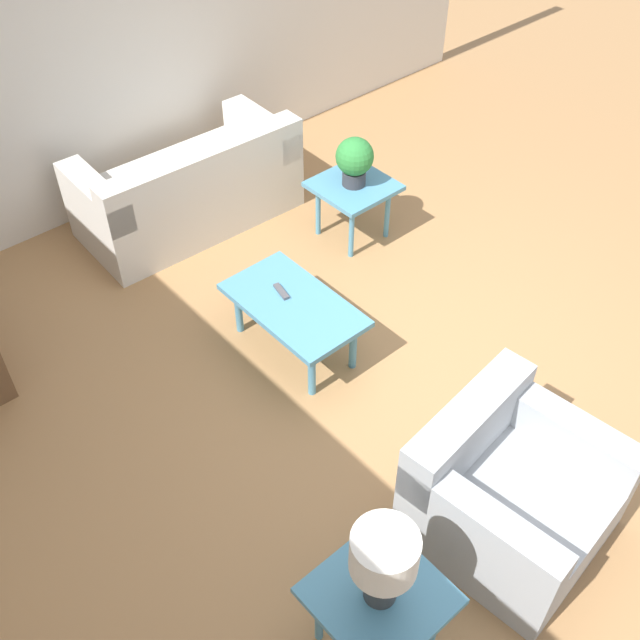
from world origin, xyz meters
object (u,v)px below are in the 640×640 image
(coffee_table, at_px, (294,309))
(side_table_lamp, at_px, (379,601))
(potted_plant, at_px, (355,159))
(table_lamp, at_px, (384,560))
(side_table_plant, at_px, (353,191))
(sofa, at_px, (190,190))
(armchair, at_px, (507,491))

(coffee_table, height_order, side_table_lamp, side_table_lamp)
(side_table_lamp, xyz_separation_m, potted_plant, (2.45, -2.13, 0.28))
(table_lamp, bearing_deg, side_table_plant, -41.07)
(side_table_plant, height_order, side_table_lamp, same)
(side_table_plant, distance_m, table_lamp, 3.27)
(side_table_lamp, height_order, potted_plant, potted_plant)
(potted_plant, height_order, table_lamp, table_lamp)
(sofa, distance_m, table_lamp, 3.68)
(side_table_lamp, relative_size, table_lamp, 1.22)
(coffee_table, relative_size, potted_plant, 2.47)
(sofa, height_order, potted_plant, potted_plant)
(coffee_table, relative_size, side_table_lamp, 1.68)
(side_table_lamp, bearing_deg, side_table_plant, -41.07)
(sofa, bearing_deg, side_table_lamp, 71.28)
(sofa, distance_m, side_table_lamp, 3.66)
(side_table_lamp, bearing_deg, potted_plant, -41.07)
(table_lamp, bearing_deg, side_table_lamp, -90.00)
(sofa, xyz_separation_m, potted_plant, (-0.98, -0.85, 0.38))
(armchair, distance_m, coffee_table, 1.77)
(side_table_plant, relative_size, potted_plant, 1.47)
(side_table_plant, xyz_separation_m, side_table_lamp, (-2.45, 2.13, 0.00))
(table_lamp, bearing_deg, potted_plant, -41.07)
(armchair, distance_m, side_table_plant, 2.70)
(side_table_plant, bearing_deg, table_lamp, 138.93)
(coffee_table, relative_size, side_table_plant, 1.68)
(sofa, relative_size, armchair, 1.71)
(armchair, distance_m, table_lamp, 1.08)
(armchair, bearing_deg, side_table_lamp, 174.71)
(armchair, height_order, table_lamp, table_lamp)
(side_table_lamp, height_order, table_lamp, table_lamp)
(armchair, height_order, side_table_lamp, armchair)
(sofa, xyz_separation_m, table_lamp, (-3.42, 1.28, 0.47))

